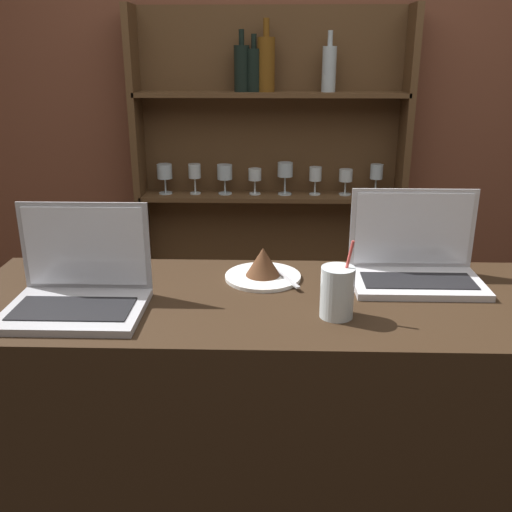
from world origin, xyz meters
The scene contains 7 objects.
bar_counter centered at (0.00, 0.27, 0.53)m, with size 1.76×0.54×1.06m.
back_wall centered at (0.00, 1.67, 1.35)m, with size 7.00×0.06×2.70m.
back_shelf centered at (-0.12, 1.59, 0.97)m, with size 1.23×0.18×1.83m.
laptop_near centered at (-0.57, 0.20, 1.11)m, with size 0.32×0.24×0.24m.
laptop_far centered at (0.27, 0.39, 1.12)m, with size 0.34×0.20×0.24m.
cake_plate centered at (-0.13, 0.40, 1.09)m, with size 0.21×0.21×0.09m.
water_glass centered at (0.04, 0.17, 1.12)m, with size 0.08×0.08×0.19m.
Camera 1 is at (-0.11, -1.04, 1.64)m, focal length 40.00 mm.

